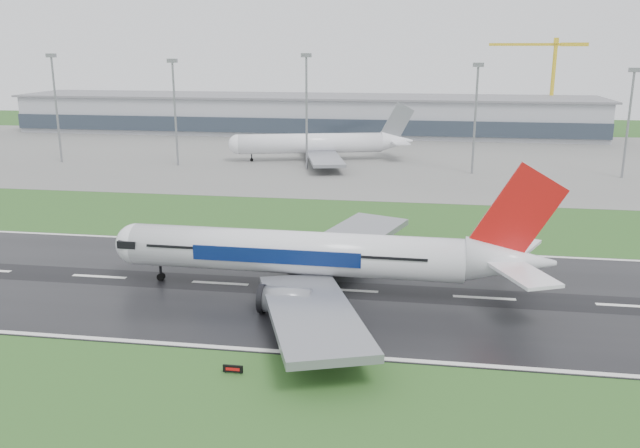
# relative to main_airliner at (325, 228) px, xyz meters

# --- Properties ---
(ground) EXTENTS (520.00, 520.00, 0.00)m
(ground) POSITION_rel_main_airliner_xyz_m (-36.50, 0.53, -9.81)
(ground) COLOR #254F1D
(ground) RESTS_ON ground
(runway) EXTENTS (400.00, 45.00, 0.10)m
(runway) POSITION_rel_main_airliner_xyz_m (-36.50, 0.53, -9.76)
(runway) COLOR black
(runway) RESTS_ON ground
(apron) EXTENTS (400.00, 130.00, 0.08)m
(apron) POSITION_rel_main_airliner_xyz_m (-36.50, 125.53, -9.77)
(apron) COLOR slate
(apron) RESTS_ON ground
(terminal) EXTENTS (240.00, 36.00, 15.00)m
(terminal) POSITION_rel_main_airliner_xyz_m (-36.50, 185.53, -2.31)
(terminal) COLOR #95979F
(terminal) RESTS_ON ground
(main_airliner) EXTENTS (66.85, 63.77, 19.42)m
(main_airliner) POSITION_rel_main_airliner_xyz_m (0.00, 0.00, 0.00)
(main_airliner) COLOR silver
(main_airliner) RESTS_ON runway
(parked_airliner) EXTENTS (72.94, 69.95, 17.77)m
(parked_airliner) POSITION_rel_main_airliner_xyz_m (-19.47, 116.35, -0.84)
(parked_airliner) COLOR white
(parked_airliner) RESTS_ON apron
(tower_crane) EXTENTS (39.06, 11.21, 39.52)m
(tower_crane) POSITION_rel_main_airliner_xyz_m (66.28, 200.53, 9.95)
(tower_crane) COLOR yellow
(tower_crane) RESTS_ON ground
(runway_sign) EXTENTS (2.31, 0.68, 1.04)m
(runway_sign) POSITION_rel_main_airliner_xyz_m (-6.37, -27.37, -9.29)
(runway_sign) COLOR black
(runway_sign) RESTS_ON ground
(floodmast_1) EXTENTS (0.64, 0.64, 32.39)m
(floodmast_1) POSITION_rel_main_airliner_xyz_m (-99.75, 100.53, 6.39)
(floodmast_1) COLOR gray
(floodmast_1) RESTS_ON ground
(floodmast_2) EXTENTS (0.64, 0.64, 30.95)m
(floodmast_2) POSITION_rel_main_airliner_xyz_m (-61.00, 100.53, 5.67)
(floodmast_2) COLOR gray
(floodmast_2) RESTS_ON ground
(floodmast_3) EXTENTS (0.64, 0.64, 32.59)m
(floodmast_3) POSITION_rel_main_airliner_xyz_m (-20.46, 100.53, 6.49)
(floodmast_3) COLOR gray
(floodmast_3) RESTS_ON ground
(floodmast_4) EXTENTS (0.64, 0.64, 30.11)m
(floodmast_4) POSITION_rel_main_airliner_xyz_m (28.10, 100.53, 5.25)
(floodmast_4) COLOR gray
(floodmast_4) RESTS_ON ground
(floodmast_5) EXTENTS (0.64, 0.64, 28.93)m
(floodmast_5) POSITION_rel_main_airliner_xyz_m (69.25, 100.53, 4.66)
(floodmast_5) COLOR gray
(floodmast_5) RESTS_ON ground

